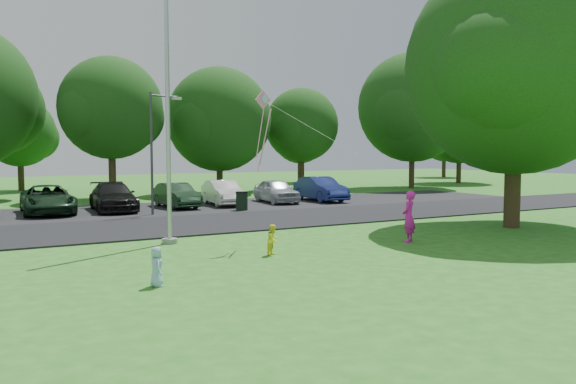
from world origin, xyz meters
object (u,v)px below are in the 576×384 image
big_tree (516,70)px  trash_can (242,201)px  flagpole (168,114)px  child_blue (156,267)px  woman (409,217)px  kite (267,116)px  street_lamp (156,142)px  child_yellow (273,240)px

big_tree → trash_can: bearing=122.4°
flagpole → child_blue: size_ratio=11.24×
woman → kite: size_ratio=0.35×
flagpole → child_blue: 6.96m
big_tree → child_blue: bearing=-169.7°
big_tree → woman: (-5.85, -0.73, -5.24)m
street_lamp → child_yellow: size_ratio=6.38×
woman → kite: 5.68m
trash_can → big_tree: (6.72, -10.58, 5.59)m
flagpole → woman: 8.46m
flagpole → big_tree: bearing=-12.5°
woman → kite: (-4.41, 1.57, 3.23)m
kite → child_yellow: bearing=-120.6°
flagpole → kite: (2.51, -2.00, -0.09)m
child_yellow → kite: (0.53, 1.44, 3.63)m
street_lamp → child_blue: street_lamp is taller
woman → kite: bearing=-54.3°
trash_can → kite: (-3.55, -9.74, 3.58)m
child_yellow → kite: 3.94m
street_lamp → kite: (0.63, -10.05, 0.66)m
trash_can → big_tree: big_tree is taller
trash_can → child_blue: 15.52m
woman → flagpole: bearing=-62.0°
flagpole → trash_can: 10.49m
flagpole → child_yellow: bearing=-60.2°
woman → trash_can: bearing=-120.4°
woman → child_yellow: size_ratio=1.90×
woman → child_yellow: 4.96m
street_lamp → kite: size_ratio=1.18×
flagpole → child_blue: flagpole is taller
street_lamp → child_yellow: (0.10, -11.49, -2.97)m
trash_can → street_lamp: bearing=175.9°
trash_can → woman: size_ratio=0.58×
child_blue → trash_can: bearing=-27.3°
street_lamp → big_tree: bearing=-55.5°
flagpole → trash_can: size_ratio=10.13×
woman → child_blue: bearing=-22.3°
woman → child_blue: 9.14m
street_lamp → child_blue: size_ratio=6.38×
flagpole → woman: flagpole is taller
flagpole → child_yellow: size_ratio=11.25×
flagpole → child_yellow: (1.98, -3.45, -3.72)m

